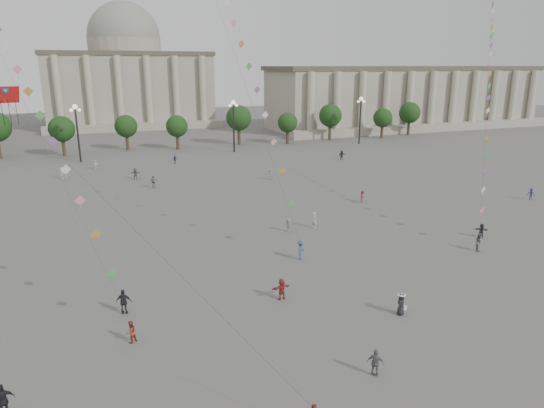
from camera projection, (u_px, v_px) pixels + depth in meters
name	position (u px, v px, depth m)	size (l,w,h in m)	color
ground	(322.00, 330.00, 33.27)	(360.00, 360.00, 0.00)	#555350
hall_east	(407.00, 97.00, 141.15)	(84.00, 26.22, 17.20)	gray
hall_central	(128.00, 76.00, 145.09)	(48.30, 34.30, 35.50)	gray
tree_row	(154.00, 125.00, 101.65)	(137.12, 5.12, 8.00)	#3A2B1D
lamp_post_mid_west	(77.00, 123.00, 88.72)	(2.00, 0.90, 10.65)	#262628
lamp_post_mid_east	(233.00, 117.00, 99.16)	(2.00, 0.90, 10.65)	#262628
lamp_post_far_east	(361.00, 112.00, 109.60)	(2.00, 0.90, 10.65)	#262628
person_crowd_0	(175.00, 160.00, 89.07)	(0.91, 0.38, 1.55)	navy
person_crowd_3	(481.00, 230.00, 51.00)	(1.37, 0.44, 1.48)	#222328
person_crowd_4	(96.00, 165.00, 84.16)	(1.54, 0.49, 1.66)	silver
person_crowd_6	(288.00, 225.00, 52.67)	(0.97, 0.56, 1.50)	slate
person_crowd_7	(270.00, 174.00, 76.71)	(1.53, 0.49, 1.65)	beige
person_crowd_8	(362.00, 196.00, 64.08)	(1.01, 0.58, 1.56)	maroon
person_crowd_9	(342.00, 155.00, 93.15)	(1.61, 0.51, 1.73)	black
person_crowd_10	(62.00, 173.00, 77.31)	(0.68, 0.45, 1.86)	silver
person_crowd_12	(135.00, 174.00, 76.93)	(1.67, 0.53, 1.80)	slate
person_crowd_13	(314.00, 220.00, 53.93)	(0.67, 0.44, 1.83)	#B9B9B4
person_crowd_14	(531.00, 194.00, 65.08)	(1.05, 0.60, 1.62)	navy
person_crowd_16	(153.00, 182.00, 71.30)	(1.12, 0.47, 1.91)	slate
tourist_1	(124.00, 302.00, 35.20)	(1.12, 0.47, 1.91)	#222228
tourist_2	(282.00, 289.00, 37.43)	(1.59, 0.51, 1.71)	#A02C2B
tourist_3	(376.00, 363.00, 28.16)	(1.00, 0.42, 1.71)	slate
tourist_4	(3.00, 401.00, 24.81)	(1.12, 0.47, 1.91)	black
kite_flyer_0	(131.00, 332.00, 31.58)	(0.75, 0.58, 1.54)	maroon
kite_flyer_1	(301.00, 250.00, 45.05)	(1.23, 0.71, 1.90)	#354E79
kite_flyer_2	(479.00, 242.00, 47.23)	(0.87, 0.68, 1.80)	slate
hat_person	(401.00, 303.00, 35.11)	(0.97, 0.92, 1.69)	black
dragon_kite	(5.00, 110.00, 29.58)	(7.92, 8.88, 25.67)	#B71413
kite_train_east	(491.00, 40.00, 64.90)	(32.89, 35.87, 60.63)	#3F3F3F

